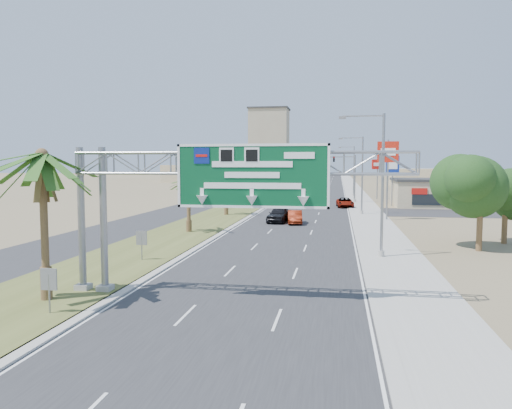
{
  "coord_description": "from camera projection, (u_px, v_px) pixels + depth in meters",
  "views": [
    {
      "loc": [
        4.47,
        -13.41,
        6.58
      ],
      "look_at": [
        -0.24,
        15.1,
        4.2
      ],
      "focal_mm": 35.0,
      "sensor_mm": 36.0,
      "label": 1
    }
  ],
  "objects": [
    {
      "name": "ground",
      "position": [
        179.0,
        391.0,
        14.45
      ],
      "size": [
        600.0,
        600.0,
        0.0
      ],
      "primitive_type": "plane",
      "color": "#8C7A59",
      "rests_on": "ground"
    },
    {
      "name": "road",
      "position": [
        320.0,
        190.0,
        122.61
      ],
      "size": [
        12.0,
        300.0,
        0.02
      ],
      "primitive_type": "cube",
      "color": "#28282B",
      "rests_on": "ground"
    },
    {
      "name": "sidewalk_right",
      "position": [
        355.0,
        190.0,
        121.23
      ],
      "size": [
        4.0,
        300.0,
        0.1
      ],
      "primitive_type": "cube",
      "color": "#9E9B93",
      "rests_on": "ground"
    },
    {
      "name": "median_grass",
      "position": [
        279.0,
        190.0,
        124.23
      ],
      "size": [
        7.0,
        300.0,
        0.12
      ],
      "primitive_type": "cube",
      "color": "#4B5224",
      "rests_on": "ground"
    },
    {
      "name": "opposing_road",
      "position": [
        252.0,
        190.0,
        125.37
      ],
      "size": [
        8.0,
        300.0,
        0.02
      ],
      "primitive_type": "cube",
      "color": "#28282B",
      "rests_on": "ground"
    },
    {
      "name": "sign_gantry",
      "position": [
        221.0,
        174.0,
        23.89
      ],
      "size": [
        16.75,
        1.24,
        7.5
      ],
      "color": "gray",
      "rests_on": "ground"
    },
    {
      "name": "palm_near",
      "position": [
        42.0,
        156.0,
        23.24
      ],
      "size": [
        5.7,
        5.7,
        8.35
      ],
      "color": "brown",
      "rests_on": "ground"
    },
    {
      "name": "palm_row_b",
      "position": [
        188.0,
        181.0,
        47.06
      ],
      "size": [
        3.99,
        3.99,
        5.95
      ],
      "color": "brown",
      "rests_on": "ground"
    },
    {
      "name": "palm_row_c",
      "position": [
        226.0,
        171.0,
        62.73
      ],
      "size": [
        3.99,
        3.99,
        6.75
      ],
      "color": "brown",
      "rests_on": "ground"
    },
    {
      "name": "palm_row_d",
      "position": [
        251.0,
        177.0,
        80.53
      ],
      "size": [
        3.99,
        3.99,
        5.45
      ],
      "color": "brown",
      "rests_on": "ground"
    },
    {
      "name": "palm_row_e",
      "position": [
        267.0,
        171.0,
        99.16
      ],
      "size": [
        3.99,
        3.99,
        6.15
      ],
      "color": "brown",
      "rests_on": "ground"
    },
    {
      "name": "palm_row_f",
      "position": [
        281.0,
        171.0,
        123.77
      ],
      "size": [
        3.99,
        3.99,
        5.75
      ],
      "color": "brown",
      "rests_on": "ground"
    },
    {
      "name": "streetlight_near",
      "position": [
        379.0,
        191.0,
        34.51
      ],
      "size": [
        3.27,
        0.44,
        10.0
      ],
      "color": "gray",
      "rests_on": "ground"
    },
    {
      "name": "streetlight_mid",
      "position": [
        361.0,
        178.0,
        64.01
      ],
      "size": [
        3.27,
        0.44,
        10.0
      ],
      "color": "gray",
      "rests_on": "ground"
    },
    {
      "name": "streetlight_far",
      "position": [
        353.0,
        173.0,
        99.41
      ],
      "size": [
        3.27,
        0.44,
        10.0
      ],
      "color": "gray",
      "rests_on": "ground"
    },
    {
      "name": "signal_mast",
      "position": [
        343.0,
        174.0,
        83.98
      ],
      "size": [
        10.28,
        0.71,
        8.0
      ],
      "color": "gray",
      "rests_on": "ground"
    },
    {
      "name": "store_building",
      "position": [
        455.0,
        194.0,
        75.61
      ],
      "size": [
        18.0,
        10.0,
        4.0
      ],
      "primitive_type": "cube",
      "color": "tan",
      "rests_on": "ground"
    },
    {
      "name": "oak_near",
      "position": [
        481.0,
        191.0,
        37.21
      ],
      "size": [
        4.5,
        4.5,
        6.8
      ],
      "color": "brown",
      "rests_on": "ground"
    },
    {
      "name": "oak_far",
      "position": [
        506.0,
        197.0,
        40.71
      ],
      "size": [
        3.5,
        3.5,
        5.6
      ],
      "color": "brown",
      "rests_on": "ground"
    },
    {
      "name": "median_signback_a",
      "position": [
        49.0,
        283.0,
        21.5
      ],
      "size": [
        0.75,
        0.08,
        2.08
      ],
      "color": "gray",
      "rests_on": "ground"
    },
    {
      "name": "median_signback_b",
      "position": [
        142.0,
        240.0,
        33.41
      ],
      "size": [
        0.75,
        0.08,
        2.08
      ],
      "color": "gray",
      "rests_on": "ground"
    },
    {
      "name": "tower_distant",
      "position": [
        269.0,
        143.0,
        264.03
      ],
      "size": [
        20.0,
        16.0,
        35.0
      ],
      "primitive_type": "cube",
      "color": "tan",
      "rests_on": "ground"
    },
    {
      "name": "building_distant_left",
      "position": [
        199.0,
        173.0,
        178.84
      ],
      "size": [
        24.0,
        14.0,
        6.0
      ],
      "primitive_type": "cube",
      "color": "tan",
      "rests_on": "ground"
    },
    {
      "name": "building_distant_right",
      "position": [
        426.0,
        177.0,
        147.03
      ],
      "size": [
        20.0,
        12.0,
        5.0
      ],
      "primitive_type": "cube",
      "color": "tan",
      "rests_on": "ground"
    },
    {
      "name": "car_left_lane",
      "position": [
        279.0,
        215.0,
        55.73
      ],
      "size": [
        2.69,
        5.26,
        1.71
      ],
      "primitive_type": "imported",
      "rotation": [
        0.0,
        0.0,
        -0.14
      ],
      "color": "black",
      "rests_on": "ground"
    },
    {
      "name": "car_mid_lane",
      "position": [
        295.0,
        217.0,
        54.51
      ],
      "size": [
        1.98,
        4.5,
        1.44
      ],
      "primitive_type": "imported",
      "rotation": [
        0.0,
        0.0,
        0.11
      ],
      "color": "#681909",
      "rests_on": "ground"
    },
    {
      "name": "car_right_lane",
      "position": [
        345.0,
        203.0,
        74.76
      ],
      "size": [
        2.72,
        5.28,
        1.43
      ],
      "primitive_type": "imported",
      "rotation": [
        0.0,
        0.0,
        0.07
      ],
      "color": "gray",
      "rests_on": "ground"
    },
    {
      "name": "car_far",
      "position": [
        302.0,
        190.0,
        108.24
      ],
      "size": [
        2.79,
        5.74,
        1.61
      ],
      "primitive_type": "imported",
      "rotation": [
        0.0,
        0.0,
        0.1
      ],
      "color": "black",
      "rests_on": "ground"
    },
    {
      "name": "pole_sign_red_near",
      "position": [
        388.0,
        157.0,
        57.39
      ],
      "size": [
        2.41,
        0.8,
        9.31
      ],
      "color": "gray",
      "rests_on": "ground"
    },
    {
      "name": "pole_sign_blue",
      "position": [
        393.0,
        168.0,
        76.74
      ],
      "size": [
        2.02,
        0.54,
        7.94
      ],
      "color": "gray",
      "rests_on": "ground"
    },
    {
      "name": "pole_sign_red_far",
      "position": [
        378.0,
        167.0,
        92.25
      ],
      "size": [
        2.18,
        0.98,
        7.51
      ],
      "color": "gray",
      "rests_on": "ground"
    }
  ]
}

